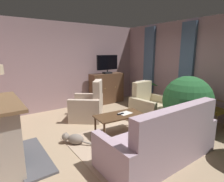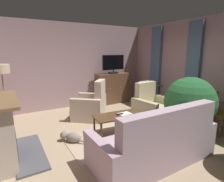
# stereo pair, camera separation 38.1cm
# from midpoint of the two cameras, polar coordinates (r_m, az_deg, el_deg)

# --- Properties ---
(ground_plane) EXTENTS (5.73, 6.18, 0.04)m
(ground_plane) POSITION_cam_midpoint_polar(r_m,az_deg,el_deg) (4.32, 5.74, -13.97)
(ground_plane) COLOR tan
(wall_back) EXTENTS (5.73, 0.10, 2.79)m
(wall_back) POSITION_cam_midpoint_polar(r_m,az_deg,el_deg) (6.40, -9.24, 7.73)
(wall_back) COLOR gray
(wall_back) RESTS_ON ground_plane
(wall_right_with_window) EXTENTS (0.10, 6.18, 2.79)m
(wall_right_with_window) POSITION_cam_midpoint_polar(r_m,az_deg,el_deg) (5.85, 27.38, 6.11)
(wall_right_with_window) COLOR #A6858B
(wall_right_with_window) RESTS_ON ground_plane
(curtain_panel_near) EXTENTS (0.10, 0.44, 2.34)m
(curtain_panel_near) POSITION_cam_midpoint_polar(r_m,az_deg,el_deg) (5.83, 25.61, 7.64)
(curtain_panel_near) COLOR slate
(curtain_panel_far) EXTENTS (0.10, 0.44, 2.34)m
(curtain_panel_far) POSITION_cam_midpoint_polar(r_m,az_deg,el_deg) (6.79, 15.03, 8.90)
(curtain_panel_far) COLOR slate
(rug_central) EXTENTS (2.28, 1.96, 0.01)m
(rug_central) POSITION_cam_midpoint_polar(r_m,az_deg,el_deg) (4.05, 7.27, -15.48)
(rug_central) COLOR tan
(rug_central) RESTS_ON ground_plane
(fireplace) EXTENTS (0.87, 1.42, 1.12)m
(fireplace) POSITION_cam_midpoint_polar(r_m,az_deg,el_deg) (3.64, -28.20, -11.11)
(fireplace) COLOR #4C4C51
(fireplace) RESTS_ON ground_plane
(tv_cabinet) EXTENTS (1.26, 0.46, 1.09)m
(tv_cabinet) POSITION_cam_midpoint_polar(r_m,az_deg,el_deg) (6.76, 1.79, 0.65)
(tv_cabinet) COLOR #402A1C
(tv_cabinet) RESTS_ON ground_plane
(television) EXTENTS (0.85, 0.20, 0.66)m
(television) POSITION_cam_midpoint_polar(r_m,az_deg,el_deg) (6.59, 2.09, 8.44)
(television) COLOR black
(television) RESTS_ON tv_cabinet
(coffee_table) EXTENTS (1.16, 0.64, 0.47)m
(coffee_table) POSITION_cam_midpoint_polar(r_m,az_deg,el_deg) (4.23, 4.62, -8.09)
(coffee_table) COLOR #4C331E
(coffee_table) RESTS_ON ground_plane
(tv_remote) EXTENTS (0.17, 0.05, 0.02)m
(tv_remote) POSITION_cam_midpoint_polar(r_m,az_deg,el_deg) (4.23, 5.00, -7.21)
(tv_remote) COLOR black
(tv_remote) RESTS_ON coffee_table
(folded_newspaper) EXTENTS (0.31, 0.24, 0.01)m
(folded_newspaper) POSITION_cam_midpoint_polar(r_m,az_deg,el_deg) (4.30, 6.51, -7.02)
(folded_newspaper) COLOR silver
(folded_newspaper) RESTS_ON coffee_table
(sofa_floral) EXTENTS (2.19, 0.94, 1.05)m
(sofa_floral) POSITION_cam_midpoint_polar(r_m,az_deg,el_deg) (3.39, 16.78, -15.55)
(sofa_floral) COLOR #AD93A3
(sofa_floral) RESTS_ON ground_plane
(armchair_beside_cabinet) EXTENTS (1.18, 1.18, 1.13)m
(armchair_beside_cabinet) POSITION_cam_midpoint_polar(r_m,az_deg,el_deg) (5.24, -4.49, -4.81)
(armchair_beside_cabinet) COLOR #C6B29E
(armchair_beside_cabinet) RESTS_ON ground_plane
(armchair_in_far_corner) EXTENTS (1.01, 0.96, 1.04)m
(armchair_in_far_corner) POSITION_cam_midpoint_polar(r_m,az_deg,el_deg) (5.32, 14.46, -5.18)
(armchair_in_far_corner) COLOR tan
(armchair_in_far_corner) RESTS_ON ground_plane
(side_chair_far_end) EXTENTS (0.49, 0.49, 0.93)m
(side_chair_far_end) POSITION_cam_midpoint_polar(r_m,az_deg,el_deg) (5.15, 31.63, -5.15)
(side_chair_far_end) COLOR olive
(side_chair_far_end) RESTS_ON ground_plane
(potted_plant_small_fern_corner) EXTENTS (0.76, 0.68, 0.87)m
(potted_plant_small_fern_corner) POSITION_cam_midpoint_polar(r_m,az_deg,el_deg) (6.49, 13.99, -3.39)
(potted_plant_small_fern_corner) COLOR #99664C
(potted_plant_small_fern_corner) RESTS_ON ground_plane
(potted_plant_tall_palm_by_window) EXTENTS (1.17, 1.17, 1.32)m
(potted_plant_tall_palm_by_window) POSITION_cam_midpoint_polar(r_m,az_deg,el_deg) (4.66, 25.20, -3.30)
(potted_plant_tall_palm_by_window) COLOR slate
(potted_plant_tall_palm_by_window) RESTS_ON ground_plane
(cat) EXTENTS (0.48, 0.55, 0.23)m
(cat) POSITION_cam_midpoint_polar(r_m,az_deg,el_deg) (4.04, -9.75, -13.94)
(cat) COLOR gray
(cat) RESTS_ON ground_plane
(floor_lamp) EXTENTS (0.38, 0.38, 1.57)m
(floor_lamp) POSITION_cam_midpoint_polar(r_m,az_deg,el_deg) (5.17, -29.26, 4.63)
(floor_lamp) COLOR #4C4233
(floor_lamp) RESTS_ON ground_plane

